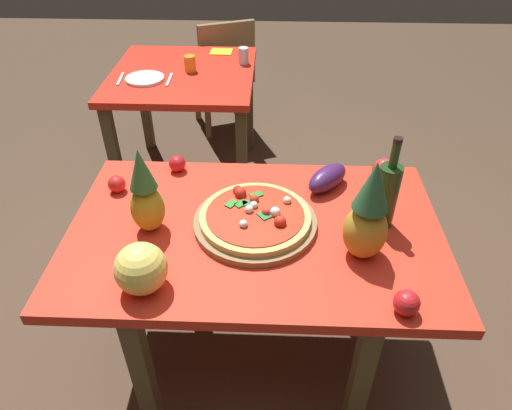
{
  "coord_description": "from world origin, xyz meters",
  "views": [
    {
      "loc": [
        0.05,
        -1.22,
        1.77
      ],
      "look_at": [
        0.0,
        0.06,
        0.78
      ],
      "focal_mm": 32.43,
      "sensor_mm": 36.0,
      "label": 1
    }
  ],
  "objects_px": {
    "dining_chair": "(224,70)",
    "dinner_plate": "(145,79)",
    "wine_bottle": "(387,194)",
    "pizza": "(256,216)",
    "drinking_glass_water": "(243,56)",
    "pizza_board": "(255,222)",
    "fork_utensil": "(120,79)",
    "eggplant": "(327,178)",
    "drinking_glass_juice": "(190,64)",
    "tomato_at_corner": "(177,164)",
    "knife_utensil": "(169,80)",
    "display_table": "(255,247)",
    "pineapple_right": "(368,216)",
    "background_table": "(184,90)",
    "pineapple_left": "(145,195)",
    "napkin_folded": "(221,52)",
    "melon": "(141,269)",
    "tomato_near_board": "(117,184)",
    "bell_pepper": "(383,171)",
    "tomato_beside_pepper": "(407,303)"
  },
  "relations": [
    {
      "from": "pineapple_right",
      "to": "tomato_beside_pepper",
      "type": "bearing_deg",
      "value": -69.17
    },
    {
      "from": "pizza_board",
      "to": "melon",
      "type": "distance_m",
      "value": 0.44
    },
    {
      "from": "wine_bottle",
      "to": "tomato_at_corner",
      "type": "bearing_deg",
      "value": 158.23
    },
    {
      "from": "dinner_plate",
      "to": "eggplant",
      "type": "bearing_deg",
      "value": -47.1
    },
    {
      "from": "pineapple_left",
      "to": "knife_utensil",
      "type": "xyz_separation_m",
      "value": [
        -0.18,
        1.28,
        -0.14
      ]
    },
    {
      "from": "tomato_at_corner",
      "to": "knife_utensil",
      "type": "xyz_separation_m",
      "value": [
        -0.21,
        0.92,
        -0.03
      ]
    },
    {
      "from": "tomato_at_corner",
      "to": "fork_utensil",
      "type": "height_order",
      "value": "tomato_at_corner"
    },
    {
      "from": "background_table",
      "to": "pineapple_left",
      "type": "distance_m",
      "value": 1.44
    },
    {
      "from": "tomato_at_corner",
      "to": "background_table",
      "type": "bearing_deg",
      "value": 98.61
    },
    {
      "from": "background_table",
      "to": "drinking_glass_water",
      "type": "relative_size",
      "value": 9.18
    },
    {
      "from": "pizza",
      "to": "drinking_glass_water",
      "type": "relative_size",
      "value": 3.98
    },
    {
      "from": "drinking_glass_juice",
      "to": "knife_utensil",
      "type": "relative_size",
      "value": 0.5
    },
    {
      "from": "tomato_near_board",
      "to": "drinking_glass_juice",
      "type": "xyz_separation_m",
      "value": [
        0.09,
        1.21,
        0.01
      ]
    },
    {
      "from": "tomato_at_corner",
      "to": "drinking_glass_juice",
      "type": "height_order",
      "value": "drinking_glass_juice"
    },
    {
      "from": "pizza",
      "to": "pizza_board",
      "type": "bearing_deg",
      "value": -102.61
    },
    {
      "from": "wine_bottle",
      "to": "tomato_beside_pepper",
      "type": "distance_m",
      "value": 0.4
    },
    {
      "from": "dining_chair",
      "to": "drinking_glass_juice",
      "type": "distance_m",
      "value": 0.74
    },
    {
      "from": "display_table",
      "to": "bell_pepper",
      "type": "distance_m",
      "value": 0.59
    },
    {
      "from": "display_table",
      "to": "background_table",
      "type": "xyz_separation_m",
      "value": [
        -0.49,
        1.4,
        -0.02
      ]
    },
    {
      "from": "pizza_board",
      "to": "bell_pepper",
      "type": "relative_size",
      "value": 4.36
    },
    {
      "from": "eggplant",
      "to": "napkin_folded",
      "type": "bearing_deg",
      "value": 110.55
    },
    {
      "from": "pineapple_left",
      "to": "tomato_near_board",
      "type": "xyz_separation_m",
      "value": [
        -0.17,
        0.21,
        -0.11
      ]
    },
    {
      "from": "display_table",
      "to": "bell_pepper",
      "type": "bearing_deg",
      "value": 32.41
    },
    {
      "from": "background_table",
      "to": "wine_bottle",
      "type": "xyz_separation_m",
      "value": [
        0.93,
        -1.36,
        0.24
      ]
    },
    {
      "from": "tomato_at_corner",
      "to": "pizza",
      "type": "bearing_deg",
      "value": -44.83
    },
    {
      "from": "dining_chair",
      "to": "dinner_plate",
      "type": "bearing_deg",
      "value": 43.55
    },
    {
      "from": "drinking_glass_water",
      "to": "fork_utensil",
      "type": "bearing_deg",
      "value": -157.91
    },
    {
      "from": "tomato_beside_pepper",
      "to": "melon",
      "type": "bearing_deg",
      "value": 175.28
    },
    {
      "from": "melon",
      "to": "dinner_plate",
      "type": "relative_size",
      "value": 0.71
    },
    {
      "from": "background_table",
      "to": "display_table",
      "type": "bearing_deg",
      "value": -70.76
    },
    {
      "from": "wine_bottle",
      "to": "pineapple_right",
      "type": "xyz_separation_m",
      "value": [
        -0.09,
        -0.15,
        0.03
      ]
    },
    {
      "from": "eggplant",
      "to": "fork_utensil",
      "type": "distance_m",
      "value": 1.49
    },
    {
      "from": "display_table",
      "to": "tomato_beside_pepper",
      "type": "distance_m",
      "value": 0.57
    },
    {
      "from": "eggplant",
      "to": "drinking_glass_juice",
      "type": "xyz_separation_m",
      "value": [
        -0.71,
        1.16,
        0.0
      ]
    },
    {
      "from": "pizza_board",
      "to": "fork_utensil",
      "type": "height_order",
      "value": "pizza_board"
    },
    {
      "from": "bell_pepper",
      "to": "napkin_folded",
      "type": "height_order",
      "value": "bell_pepper"
    },
    {
      "from": "drinking_glass_water",
      "to": "tomato_near_board",
      "type": "bearing_deg",
      "value": -106.43
    },
    {
      "from": "fork_utensil",
      "to": "pizza_board",
      "type": "bearing_deg",
      "value": -61.95
    },
    {
      "from": "wine_bottle",
      "to": "pineapple_left",
      "type": "xyz_separation_m",
      "value": [
        -0.8,
        -0.06,
        0.01
      ]
    },
    {
      "from": "bell_pepper",
      "to": "fork_utensil",
      "type": "relative_size",
      "value": 0.54
    },
    {
      "from": "melon",
      "to": "drinking_glass_juice",
      "type": "relative_size",
      "value": 1.72
    },
    {
      "from": "drinking_glass_juice",
      "to": "drinking_glass_water",
      "type": "distance_m",
      "value": 0.33
    },
    {
      "from": "tomato_beside_pepper",
      "to": "dinner_plate",
      "type": "relative_size",
      "value": 0.34
    },
    {
      "from": "display_table",
      "to": "drinking_glass_water",
      "type": "xyz_separation_m",
      "value": [
        -0.13,
        1.54,
        0.14
      ]
    },
    {
      "from": "tomato_near_board",
      "to": "tomato_beside_pepper",
      "type": "bearing_deg",
      "value": -29.28
    },
    {
      "from": "display_table",
      "to": "pineapple_right",
      "type": "distance_m",
      "value": 0.44
    },
    {
      "from": "wine_bottle",
      "to": "pizza",
      "type": "bearing_deg",
      "value": -177.06
    },
    {
      "from": "pizza_board",
      "to": "napkin_folded",
      "type": "xyz_separation_m",
      "value": [
        -0.29,
        1.72,
        -0.01
      ]
    },
    {
      "from": "napkin_folded",
      "to": "drinking_glass_juice",
      "type": "bearing_deg",
      "value": -114.51
    },
    {
      "from": "tomato_near_board",
      "to": "melon",
      "type": "bearing_deg",
      "value": -65.93
    }
  ]
}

